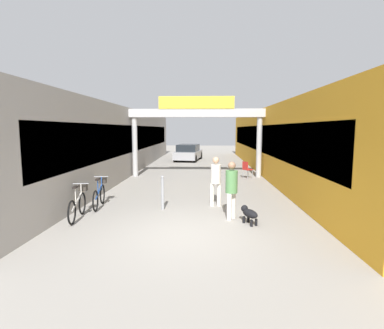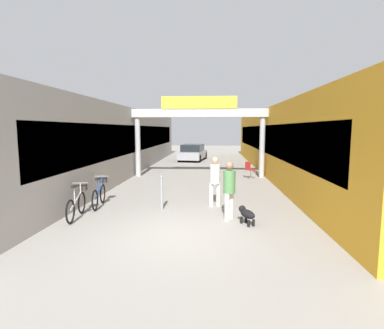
{
  "view_description": "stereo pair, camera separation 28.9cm",
  "coord_description": "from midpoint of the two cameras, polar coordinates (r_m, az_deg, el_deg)",
  "views": [
    {
      "loc": [
        0.48,
        -7.11,
        2.58
      ],
      "look_at": [
        0.0,
        3.66,
        1.3
      ],
      "focal_mm": 28.0,
      "sensor_mm": 36.0,
      "label": 1
    },
    {
      "loc": [
        0.77,
        -7.1,
        2.58
      ],
      "look_at": [
        0.0,
        3.66,
        1.3
      ],
      "focal_mm": 28.0,
      "sensor_mm": 36.0,
      "label": 2
    }
  ],
  "objects": [
    {
      "name": "pedestrian_companion",
      "position": [
        10.02,
        5.22,
        -2.63
      ],
      "size": [
        0.39,
        0.38,
        1.66
      ],
      "color": "silver",
      "rests_on": "ground_plane"
    },
    {
      "name": "bicycle_blue_second",
      "position": [
        10.55,
        -16.42,
        -5.23
      ],
      "size": [
        0.46,
        1.68,
        0.98
      ],
      "color": "black",
      "rests_on": "ground_plane"
    },
    {
      "name": "ground_plane",
      "position": [
        7.59,
        -0.9,
        -13.12
      ],
      "size": [
        80.0,
        80.0,
        0.0
      ],
      "primitive_type": "plane",
      "color": "gray"
    },
    {
      "name": "cafe_chair_red_nearer",
      "position": [
        15.91,
        11.37,
        -0.73
      ],
      "size": [
        0.55,
        0.55,
        0.89
      ],
      "color": "gray",
      "rests_on": "ground_plane"
    },
    {
      "name": "bollard_post_metal",
      "position": [
        9.68,
        -4.97,
        -5.3
      ],
      "size": [
        0.1,
        0.1,
        1.11
      ],
      "color": "gray",
      "rests_on": "ground_plane"
    },
    {
      "name": "bicycle_silver_nearest",
      "position": [
        9.42,
        -20.17,
        -6.81
      ],
      "size": [
        0.46,
        1.68,
        0.98
      ],
      "color": "black",
      "rests_on": "ground_plane"
    },
    {
      "name": "arcade_sign_gateway",
      "position": [
        16.09,
        1.88,
        8.5
      ],
      "size": [
        7.4,
        0.47,
        4.28
      ],
      "color": "#B2B2B2",
      "rests_on": "ground_plane"
    },
    {
      "name": "parked_car_silver",
      "position": [
        24.74,
        0.51,
        2.28
      ],
      "size": [
        2.27,
        4.2,
        1.33
      ],
      "color": "#99999E",
      "rests_on": "ground_plane"
    },
    {
      "name": "pedestrian_with_dog",
      "position": [
        8.57,
        8.08,
        -4.24
      ],
      "size": [
        0.47,
        0.47,
        1.67
      ],
      "color": "silver",
      "rests_on": "ground_plane"
    },
    {
      "name": "dog_on_leash",
      "position": [
        8.39,
        11.32,
        -9.18
      ],
      "size": [
        0.5,
        0.67,
        0.48
      ],
      "color": "black",
      "rests_on": "ground_plane"
    },
    {
      "name": "storefront_right",
      "position": [
        18.66,
        17.98,
        4.22
      ],
      "size": [
        3.0,
        26.0,
        3.71
      ],
      "color": "gold",
      "rests_on": "ground_plane"
    },
    {
      "name": "storefront_left",
      "position": [
        19.0,
        -13.47,
        4.41
      ],
      "size": [
        3.0,
        26.0,
        3.71
      ],
      "color": "#9E9993",
      "rests_on": "ground_plane"
    }
  ]
}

